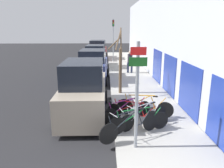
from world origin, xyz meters
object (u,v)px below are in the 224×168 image
Objects in this scene: parked_car_3 at (98,51)px; street_tree at (120,65)px; signpost at (137,93)px; pedestrian_near at (130,60)px; bicycle_5 at (145,107)px; parked_car_0 at (84,91)px; parked_car_2 at (96,58)px; parked_car_1 at (93,67)px; traffic_light at (113,35)px; bicycle_3 at (134,113)px; bicycle_4 at (127,111)px; bicycle_1 at (139,122)px; bicycle_0 at (131,126)px; bicycle_2 at (144,116)px.

street_tree reaches higher than parked_car_3.
signpost is 1.83× the size of pedestrian_near.
bicycle_5 is 0.48× the size of parked_car_0.
parked_car_2 reaches higher than pedestrian_near.
signpost is at bearing -88.78° from street_tree.
signpost is at bearing -80.31° from parked_car_2.
parked_car_1 is 3.87m from street_tree.
street_tree is at bearing 57.71° from parked_car_0.
traffic_light reaches higher than parked_car_3.
bicycle_3 is 0.98× the size of bicycle_4.
parked_car_0 is at bearing 121.41° from signpost.
traffic_light is at bearing 89.89° from street_tree.
bicycle_4 is 3.88m from street_tree.
bicycle_1 is at bearing 76.15° from signpost.
bicycle_3 is (-0.09, 0.80, -0.01)m from bicycle_1.
parked_car_3 is 1.06× the size of traffic_light.
parked_car_0 is at bearing -96.95° from traffic_light.
street_tree is at bearing -9.53° from bicycle_1.
parked_car_2 is (-2.01, 12.51, 0.47)m from bicycle_3.
bicycle_3 is at bearing -72.70° from parked_car_1.
bicycle_0 is at bearing -76.18° from parked_car_1.
parked_car_1 reaches higher than pedestrian_near.
street_tree reaches higher than pedestrian_near.
parked_car_2 is (-2.10, 13.31, 0.46)m from bicycle_1.
parked_car_1 is 2.55× the size of pedestrian_near.
signpost is at bearing 179.34° from bicycle_5.
parked_car_0 is (-1.80, 0.95, 0.56)m from bicycle_4.
bicycle_0 reaches higher than bicycle_2.
bicycle_2 is 0.97× the size of bicycle_3.
traffic_light is (-1.16, 5.95, 1.86)m from pedestrian_near.
parked_car_1 is at bearing -14.56° from bicycle_4.
pedestrian_near reaches higher than bicycle_3.
pedestrian_near is at bearing -36.89° from bicycle_0.
pedestrian_near is 6.34m from traffic_light.
parked_car_2 is (-1.79, 12.28, 0.46)m from bicycle_4.
bicycle_5 is (0.18, 0.94, 0.02)m from bicycle_2.
bicycle_2 is 8.05m from parked_car_1.
bicycle_5 is 17.78m from parked_car_3.
bicycle_2 reaches higher than bicycle_4.
bicycle_3 is at bearing -42.07° from bicycle_0.
signpost is 1.42× the size of bicycle_5.
parked_car_3 reaches higher than bicycle_2.
bicycle_4 is at bearing 100.24° from pedestrian_near.
bicycle_2 is (0.53, 1.50, -1.39)m from signpost.
traffic_light is at bearing -30.84° from bicycle_0.
bicycle_1 is 0.48× the size of parked_car_2.
bicycle_0 is 1.21× the size of pedestrian_near.
parked_car_1 is (-1.96, 7.35, 0.52)m from bicycle_3.
street_tree is (-0.83, 3.32, 1.19)m from bicycle_5.
bicycle_2 is 0.82m from bicycle_4.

